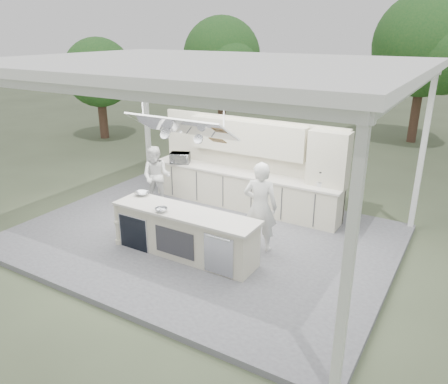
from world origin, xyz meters
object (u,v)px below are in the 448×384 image
Objects in this scene: back_counter at (243,190)px; sous_chef at (157,176)px; demo_island at (184,233)px; head_chef at (260,207)px.

sous_chef reaches higher than back_counter.
demo_island is 1.62m from head_chef.
head_chef is (1.20, 0.98, 0.47)m from demo_island.
head_chef reaches higher than back_counter.
head_chef reaches higher than demo_island.
demo_island and back_counter have the same top height.
head_chef is at bearing -35.13° from sous_chef.
sous_chef is at bearing -29.20° from head_chef.
sous_chef is (-1.98, -0.98, 0.30)m from back_counter.
demo_island is 0.61× the size of back_counter.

